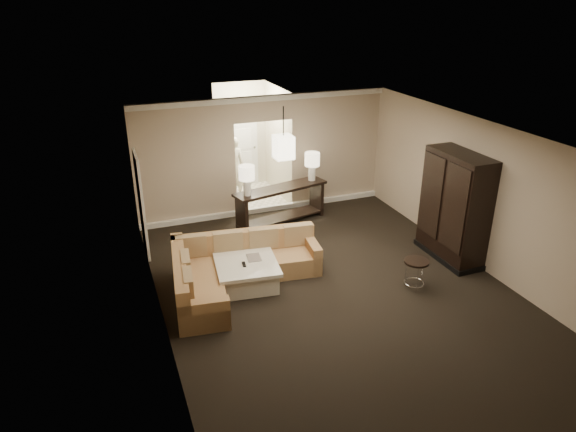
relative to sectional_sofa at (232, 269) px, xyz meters
name	(u,v)px	position (x,y,z in m)	size (l,w,h in m)	color
ground	(337,292)	(1.66, -0.92, -0.32)	(8.00, 8.00, 0.00)	black
wall_back	(264,155)	(1.66, 3.08, 1.08)	(6.00, 0.04, 2.80)	#C4AF94
wall_front	(516,373)	(1.66, -4.92, 1.08)	(6.00, 0.04, 2.80)	#C4AF94
wall_left	(158,251)	(-1.34, -0.92, 1.08)	(0.04, 8.00, 2.80)	#C4AF94
wall_right	(485,197)	(4.66, -0.92, 1.08)	(0.04, 8.00, 2.80)	#C4AF94
ceiling	(343,139)	(1.66, -0.92, 2.48)	(6.00, 8.00, 0.02)	silver
crown_molding	(264,99)	(1.66, 3.03, 2.41)	(6.00, 0.10, 0.12)	white
baseboard	(266,209)	(1.66, 3.03, -0.26)	(6.00, 0.10, 0.12)	white
side_door	(141,205)	(-1.31, 1.88, 0.73)	(0.05, 0.90, 2.10)	silver
foyer	(248,145)	(1.66, 4.42, 0.98)	(1.44, 2.02, 2.80)	white
sectional_sofa	(232,269)	(0.00, 0.00, 0.00)	(2.94, 2.25, 0.81)	brown
coffee_table	(247,273)	(0.25, -0.08, -0.10)	(1.23, 1.23, 0.46)	white
console_table	(281,202)	(1.78, 2.28, 0.19)	(2.30, 1.00, 0.87)	black
armoire	(454,209)	(4.35, -0.49, 0.72)	(0.65, 1.51, 2.17)	black
drink_table	(416,268)	(3.04, -1.26, 0.07)	(0.44, 0.44, 0.55)	black
table_lamp_left	(247,176)	(0.93, 2.09, 0.99)	(0.35, 0.35, 0.66)	white
table_lamp_right	(312,162)	(2.62, 2.48, 0.99)	(0.35, 0.35, 0.66)	white
pendant_light	(283,147)	(1.66, 1.78, 1.63)	(0.38, 0.38, 1.09)	black
person	(233,164)	(1.21, 4.27, 0.57)	(0.64, 0.43, 1.78)	beige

